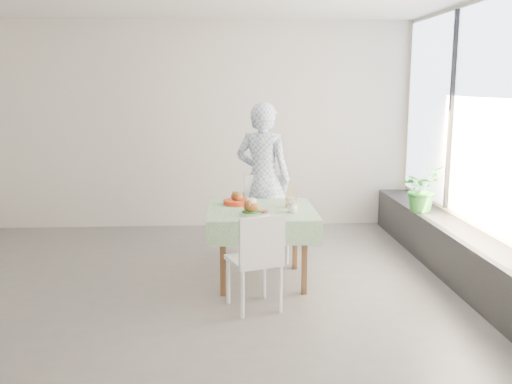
{
  "coord_description": "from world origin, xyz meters",
  "views": [
    {
      "loc": [
        0.41,
        -5.32,
        1.93
      ],
      "look_at": [
        0.74,
        0.17,
        0.9
      ],
      "focal_mm": 40.0,
      "sensor_mm": 36.0,
      "label": 1
    }
  ],
  "objects": [
    {
      "name": "wall_right",
      "position": [
        3.0,
        0.0,
        1.4
      ],
      "size": [
        0.02,
        5.0,
        2.8
      ],
      "primitive_type": "cube",
      "color": "beige",
      "rests_on": "ground"
    },
    {
      "name": "window_pane",
      "position": [
        2.97,
        0.0,
        1.65
      ],
      "size": [
        0.01,
        4.8,
        2.18
      ],
      "primitive_type": "cube",
      "color": "#D1E0F9",
      "rests_on": "ground"
    },
    {
      "name": "wall_back",
      "position": [
        0.0,
        2.5,
        1.4
      ],
      "size": [
        6.0,
        0.02,
        2.8
      ],
      "primitive_type": "cube",
      "color": "beige",
      "rests_on": "ground"
    },
    {
      "name": "juice_cup_orange",
      "position": [
        1.07,
        0.19,
        0.8
      ],
      "size": [
        0.09,
        0.09,
        0.25
      ],
      "color": "white",
      "rests_on": "cafe_table"
    },
    {
      "name": "diner",
      "position": [
        0.87,
        1.08,
        0.88
      ],
      "size": [
        0.76,
        0.64,
        1.76
      ],
      "primitive_type": "imported",
      "rotation": [
        0.0,
        0.0,
        2.73
      ],
      "color": "#80A0CE",
      "rests_on": "ground"
    },
    {
      "name": "floor",
      "position": [
        0.0,
        0.0,
        0.0
      ],
      "size": [
        6.0,
        6.0,
        0.0
      ],
      "primitive_type": "plane",
      "color": "#575553",
      "rests_on": "ground"
    },
    {
      "name": "cafe_table",
      "position": [
        0.79,
        0.12,
        0.46
      ],
      "size": [
        1.05,
        1.05,
        0.74
      ],
      "color": "brown",
      "rests_on": "ground"
    },
    {
      "name": "potted_plant",
      "position": [
        2.7,
        1.0,
        0.77
      ],
      "size": [
        0.63,
        0.63,
        0.53
      ],
      "primitive_type": "imported",
      "rotation": [
        0.0,
        0.0,
        0.81
      ],
      "color": "#297C29",
      "rests_on": "window_ledge"
    },
    {
      "name": "window_ledge",
      "position": [
        2.8,
        0.0,
        0.25
      ],
      "size": [
        0.4,
        4.8,
        0.5
      ],
      "primitive_type": "cube",
      "color": "black",
      "rests_on": "ground"
    },
    {
      "name": "juice_cup_lemonade",
      "position": [
        1.07,
        -0.05,
        0.8
      ],
      "size": [
        0.1,
        0.1,
        0.27
      ],
      "color": "white",
      "rests_on": "cafe_table"
    },
    {
      "name": "main_dish",
      "position": [
        0.69,
        -0.11,
        0.79
      ],
      "size": [
        0.31,
        0.31,
        0.16
      ],
      "color": "white",
      "rests_on": "cafe_table"
    },
    {
      "name": "wall_front",
      "position": [
        0.0,
        -2.5,
        1.4
      ],
      "size": [
        6.0,
        0.02,
        2.8
      ],
      "primitive_type": "cube",
      "color": "beige",
      "rests_on": "ground"
    },
    {
      "name": "second_dish",
      "position": [
        0.56,
        0.36,
        0.78
      ],
      "size": [
        0.28,
        0.28,
        0.13
      ],
      "color": "red",
      "rests_on": "cafe_table"
    },
    {
      "name": "chair_near",
      "position": [
        0.68,
        -0.59,
        0.27
      ],
      "size": [
        0.52,
        0.52,
        0.86
      ],
      "color": "white",
      "rests_on": "ground"
    },
    {
      "name": "chair_far",
      "position": [
        0.9,
        0.88,
        0.29
      ],
      "size": [
        0.49,
        0.49,
        0.94
      ],
      "color": "white",
      "rests_on": "ground"
    }
  ]
}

